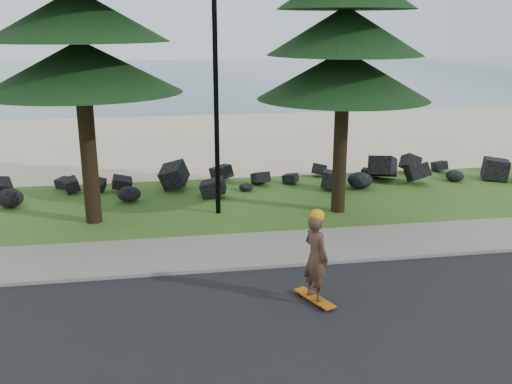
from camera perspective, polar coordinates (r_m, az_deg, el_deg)
ground at (r=13.74m, az=-2.44°, el=-6.27°), size 160.00×160.00×0.00m
road at (r=9.78m, az=0.96°, el=-16.30°), size 160.00×7.00×0.02m
kerb at (r=12.90m, az=-1.94°, el=-7.58°), size 160.00×0.20×0.10m
sidewalk at (r=13.91m, az=-2.54°, el=-5.80°), size 160.00×2.00×0.08m
beach_sand at (r=27.64m, az=-6.16°, el=5.28°), size 160.00×15.00×0.01m
ocean at (r=63.83m, az=-8.21°, el=11.49°), size 160.00×58.00×0.01m
seawall_boulders at (r=19.00m, az=-4.52°, el=0.18°), size 60.00×2.40×1.10m
lamp_post at (r=15.90m, az=-4.07°, el=12.19°), size 0.25×0.14×8.14m
skateboarder at (r=11.14m, az=6.01°, el=-6.50°), size 0.65×1.05×1.93m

